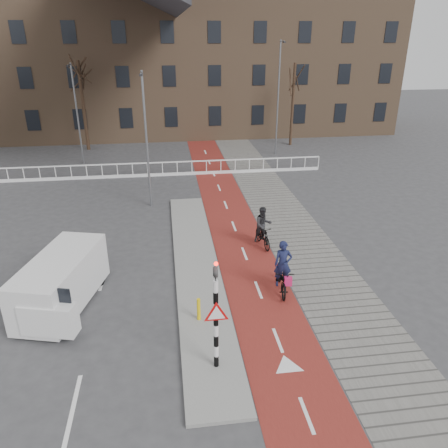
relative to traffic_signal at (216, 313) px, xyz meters
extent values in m
plane|color=#38383A|center=(0.60, 2.02, -1.99)|extent=(120.00, 120.00, 0.00)
cube|color=maroon|center=(2.10, 12.02, -1.98)|extent=(2.50, 60.00, 0.01)
cube|color=slate|center=(4.90, 12.02, -1.98)|extent=(3.00, 60.00, 0.01)
cube|color=gray|center=(-0.10, 6.02, -1.93)|extent=(1.80, 16.00, 0.12)
cylinder|color=black|center=(0.00, 0.02, -0.43)|extent=(0.14, 0.14, 2.88)
imported|color=black|center=(0.00, 0.02, 1.41)|extent=(0.13, 0.16, 0.80)
cylinder|color=#FF0C05|center=(0.00, -0.12, 1.59)|extent=(0.11, 0.02, 0.11)
cylinder|color=yellow|center=(-0.32, 2.32, -1.47)|extent=(0.12, 0.12, 0.81)
imported|color=black|center=(2.96, 3.87, -1.46)|extent=(0.93, 2.05, 1.04)
imported|color=#161B3E|center=(2.96, 3.87, -0.84)|extent=(0.71, 0.51, 1.81)
cube|color=#C91C5C|center=(3.03, 3.33, -1.26)|extent=(0.30, 0.21, 0.34)
imported|color=black|center=(3.05, 7.66, -1.45)|extent=(0.74, 1.81, 1.05)
imported|color=black|center=(3.05, 7.66, -0.91)|extent=(0.89, 0.74, 1.65)
cube|color=silver|center=(-5.03, 4.03, -0.99)|extent=(2.80, 4.64, 1.73)
cube|color=green|center=(-5.90, 4.03, -1.09)|extent=(0.74, 2.69, 0.55)
cube|color=green|center=(-4.15, 4.03, -1.09)|extent=(0.74, 2.69, 0.55)
cube|color=black|center=(-5.03, 2.21, -0.59)|extent=(1.52, 0.45, 0.90)
cylinder|color=black|center=(-6.12, 2.80, -1.69)|extent=(0.37, 0.64, 0.61)
cylinder|color=black|center=(-4.70, 2.41, -1.69)|extent=(0.37, 0.64, 0.61)
cylinder|color=black|center=(-5.35, 5.64, -1.69)|extent=(0.37, 0.64, 0.61)
cylinder|color=black|center=(-3.93, 5.26, -1.69)|extent=(0.37, 0.64, 0.61)
cube|color=silver|center=(-4.40, 19.02, -1.04)|extent=(28.00, 0.08, 0.08)
cube|color=silver|center=(-4.40, 19.02, -1.89)|extent=(28.00, 0.10, 0.20)
cube|color=#7F6047|center=(-2.40, 34.02, 4.01)|extent=(46.00, 10.00, 12.00)
cylinder|color=black|center=(-7.49, 27.23, 1.52)|extent=(0.28, 0.28, 7.02)
cylinder|color=black|center=(9.68, 26.57, 1.38)|extent=(0.23, 0.23, 6.73)
cylinder|color=slate|center=(-2.10, 13.48, 1.65)|extent=(0.12, 0.12, 7.28)
cylinder|color=slate|center=(-7.23, 22.91, 1.56)|extent=(0.12, 0.12, 7.10)
cylinder|color=slate|center=(7.64, 23.70, 2.26)|extent=(0.12, 0.12, 8.50)
camera|label=1|loc=(-1.13, -9.88, 7.05)|focal=35.00mm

